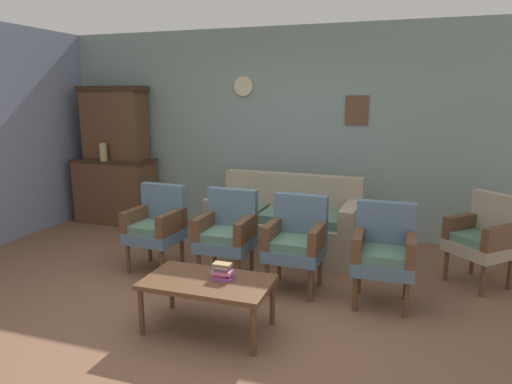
% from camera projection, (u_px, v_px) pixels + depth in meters
% --- Properties ---
extents(ground_plane, '(7.68, 7.68, 0.00)m').
position_uv_depth(ground_plane, '(208.00, 315.00, 3.84)').
color(ground_plane, brown).
extents(wall_back_with_decor, '(6.40, 0.09, 2.70)m').
position_uv_depth(wall_back_with_decor, '(287.00, 132.00, 5.99)').
color(wall_back_with_decor, gray).
rests_on(wall_back_with_decor, ground).
extents(side_cabinet, '(1.16, 0.55, 0.93)m').
position_uv_depth(side_cabinet, '(116.00, 190.00, 6.59)').
color(side_cabinet, brown).
rests_on(side_cabinet, ground).
extents(cabinet_upper_hutch, '(0.99, 0.38, 1.03)m').
position_uv_depth(cabinet_upper_hutch, '(114.00, 122.00, 6.46)').
color(cabinet_upper_hutch, brown).
rests_on(cabinet_upper_hutch, side_cabinet).
extents(vase_on_cabinet, '(0.11, 0.11, 0.25)m').
position_uv_depth(vase_on_cabinet, '(103.00, 152.00, 6.30)').
color(vase_on_cabinet, '#9D925A').
rests_on(vase_on_cabinet, side_cabinet).
extents(floral_couch, '(1.75, 0.88, 0.90)m').
position_uv_depth(floral_couch, '(285.00, 225.00, 5.34)').
color(floral_couch, gray).
rests_on(floral_couch, ground).
extents(armchair_near_cabinet, '(0.55, 0.53, 0.90)m').
position_uv_depth(armchair_near_cabinet, '(157.00, 224.00, 4.78)').
color(armchair_near_cabinet, slate).
rests_on(armchair_near_cabinet, ground).
extents(armchair_row_middle, '(0.53, 0.50, 0.90)m').
position_uv_depth(armchair_row_middle, '(227.00, 231.00, 4.53)').
color(armchair_row_middle, slate).
rests_on(armchair_row_middle, ground).
extents(armchair_near_couch_end, '(0.54, 0.51, 0.90)m').
position_uv_depth(armchair_near_couch_end, '(296.00, 239.00, 4.28)').
color(armchair_near_couch_end, slate).
rests_on(armchair_near_couch_end, ground).
extents(armchair_by_doorway, '(0.53, 0.50, 0.90)m').
position_uv_depth(armchair_by_doorway, '(384.00, 250.00, 3.97)').
color(armchair_by_doorway, slate).
rests_on(armchair_by_doorway, ground).
extents(wingback_chair_by_fireplace, '(0.71, 0.71, 0.90)m').
position_uv_depth(wingback_chair_by_fireplace, '(484.00, 236.00, 4.37)').
color(wingback_chair_by_fireplace, gray).
rests_on(wingback_chair_by_fireplace, ground).
extents(coffee_table, '(1.00, 0.56, 0.42)m').
position_uv_depth(coffee_table, '(208.00, 285.00, 3.53)').
color(coffee_table, brown).
rests_on(coffee_table, ground).
extents(book_stack_on_table, '(0.16, 0.11, 0.12)m').
position_uv_depth(book_stack_on_table, '(223.00, 272.00, 3.53)').
color(book_stack_on_table, purple).
rests_on(book_stack_on_table, coffee_table).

